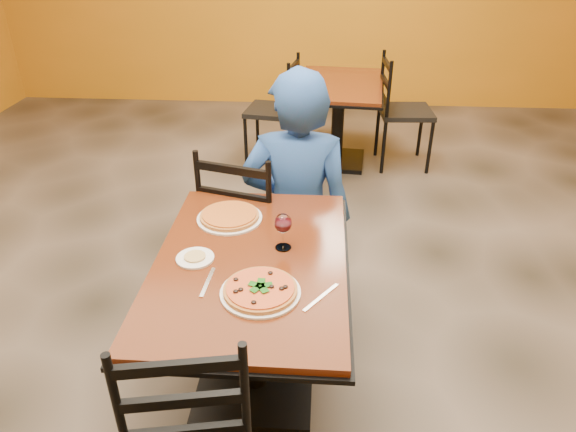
# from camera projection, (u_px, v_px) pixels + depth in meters

# --- Properties ---
(floor) EXTENTS (7.00, 8.00, 0.01)m
(floor) POSITION_uv_depth(u_px,v_px,m) (266.00, 317.00, 3.01)
(floor) COLOR black
(floor) RESTS_ON ground
(table_main) EXTENTS (0.83, 1.23, 0.75)m
(table_main) POSITION_uv_depth(u_px,v_px,m) (252.00, 295.00, 2.30)
(table_main) COLOR #5C220E
(table_main) RESTS_ON floor
(table_second) EXTENTS (0.87, 1.20, 0.75)m
(table_second) POSITION_uv_depth(u_px,v_px,m) (339.00, 105.00, 4.64)
(table_second) COLOR #5C220E
(table_second) RESTS_ON floor
(chair_main_far) EXTENTS (0.54, 0.54, 0.97)m
(chair_main_far) POSITION_uv_depth(u_px,v_px,m) (250.00, 222.00, 2.99)
(chair_main_far) COLOR black
(chair_main_far) RESTS_ON floor
(chair_second_left) EXTENTS (0.50, 0.50, 0.96)m
(chair_second_left) POSITION_uv_depth(u_px,v_px,m) (272.00, 111.00, 4.71)
(chair_second_left) COLOR black
(chair_second_left) RESTS_ON floor
(chair_second_right) EXTENTS (0.47, 0.47, 0.99)m
(chair_second_right) POSITION_uv_depth(u_px,v_px,m) (406.00, 112.00, 4.63)
(chair_second_right) COLOR black
(chair_second_right) RESTS_ON floor
(diner) EXTENTS (0.66, 0.44, 1.35)m
(diner) POSITION_uv_depth(u_px,v_px,m) (297.00, 185.00, 2.98)
(diner) COLOR #1A4D90
(diner) RESTS_ON floor
(plate_main) EXTENTS (0.31, 0.31, 0.01)m
(plate_main) POSITION_uv_depth(u_px,v_px,m) (260.00, 292.00, 2.00)
(plate_main) COLOR white
(plate_main) RESTS_ON table_main
(pizza_main) EXTENTS (0.28, 0.28, 0.02)m
(pizza_main) POSITION_uv_depth(u_px,v_px,m) (260.00, 289.00, 1.99)
(pizza_main) COLOR maroon
(pizza_main) RESTS_ON plate_main
(plate_far) EXTENTS (0.31, 0.31, 0.01)m
(plate_far) POSITION_uv_depth(u_px,v_px,m) (230.00, 218.00, 2.49)
(plate_far) COLOR white
(plate_far) RESTS_ON table_main
(pizza_far) EXTENTS (0.28, 0.28, 0.02)m
(pizza_far) POSITION_uv_depth(u_px,v_px,m) (229.00, 215.00, 2.48)
(pizza_far) COLOR #C66726
(pizza_far) RESTS_ON plate_far
(side_plate) EXTENTS (0.16, 0.16, 0.01)m
(side_plate) POSITION_uv_depth(u_px,v_px,m) (195.00, 258.00, 2.20)
(side_plate) COLOR white
(side_plate) RESTS_ON table_main
(dip) EXTENTS (0.09, 0.09, 0.01)m
(dip) POSITION_uv_depth(u_px,v_px,m) (195.00, 256.00, 2.19)
(dip) COLOR tan
(dip) RESTS_ON side_plate
(wine_glass) EXTENTS (0.08, 0.08, 0.18)m
(wine_glass) POSITION_uv_depth(u_px,v_px,m) (283.00, 230.00, 2.23)
(wine_glass) COLOR white
(wine_glass) RESTS_ON table_main
(fork) EXTENTS (0.03, 0.19, 0.00)m
(fork) POSITION_uv_depth(u_px,v_px,m) (208.00, 282.00, 2.06)
(fork) COLOR silver
(fork) RESTS_ON table_main
(knife) EXTENTS (0.14, 0.18, 0.00)m
(knife) POSITION_uv_depth(u_px,v_px,m) (321.00, 297.00, 1.98)
(knife) COLOR silver
(knife) RESTS_ON table_main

